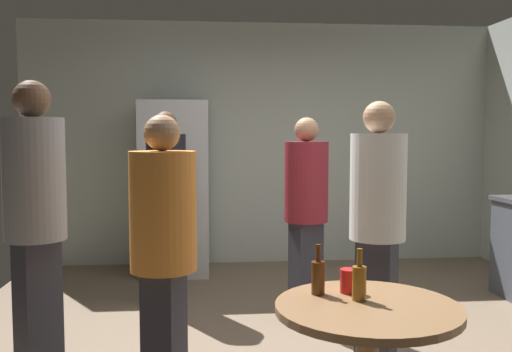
{
  "coord_description": "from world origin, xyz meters",
  "views": [
    {
      "loc": [
        -0.65,
        -3.65,
        1.47
      ],
      "look_at": [
        -0.3,
        0.24,
        1.17
      ],
      "focal_mm": 39.01,
      "sensor_mm": 36.0,
      "label": 1
    }
  ],
  "objects_px": {
    "beer_bottle_brown": "(318,276)",
    "person_in_white_shirt": "(378,215)",
    "person_in_black_shirt": "(166,192)",
    "person_in_gray_shirt": "(35,210)",
    "plastic_cup_red": "(348,281)",
    "refrigerator": "(175,188)",
    "person_in_maroon_shirt": "(306,203)",
    "person_in_orange_shirt": "(163,243)",
    "foreground_table": "(368,328)",
    "beer_bottle_amber": "(359,282)"
  },
  "relations": [
    {
      "from": "beer_bottle_amber",
      "to": "person_in_gray_shirt",
      "type": "xyz_separation_m",
      "value": [
        -1.63,
        0.86,
        0.22
      ]
    },
    {
      "from": "refrigerator",
      "to": "person_in_black_shirt",
      "type": "distance_m",
      "value": 1.04
    },
    {
      "from": "person_in_orange_shirt",
      "to": "person_in_gray_shirt",
      "type": "xyz_separation_m",
      "value": [
        -0.74,
        0.37,
        0.13
      ]
    },
    {
      "from": "person_in_black_shirt",
      "to": "person_in_maroon_shirt",
      "type": "distance_m",
      "value": 1.26
    },
    {
      "from": "person_in_orange_shirt",
      "to": "person_in_white_shirt",
      "type": "relative_size",
      "value": 0.94
    },
    {
      "from": "plastic_cup_red",
      "to": "person_in_white_shirt",
      "type": "relative_size",
      "value": 0.07
    },
    {
      "from": "plastic_cup_red",
      "to": "person_in_white_shirt",
      "type": "xyz_separation_m",
      "value": [
        0.4,
        0.82,
        0.18
      ]
    },
    {
      "from": "person_in_white_shirt",
      "to": "person_in_gray_shirt",
      "type": "xyz_separation_m",
      "value": [
        -2.01,
        -0.08,
        0.06
      ]
    },
    {
      "from": "plastic_cup_red",
      "to": "person_in_gray_shirt",
      "type": "height_order",
      "value": "person_in_gray_shirt"
    },
    {
      "from": "plastic_cup_red",
      "to": "person_in_black_shirt",
      "type": "relative_size",
      "value": 0.07
    },
    {
      "from": "person_in_maroon_shirt",
      "to": "person_in_gray_shirt",
      "type": "relative_size",
      "value": 0.9
    },
    {
      "from": "refrigerator",
      "to": "person_in_maroon_shirt",
      "type": "relative_size",
      "value": 1.13
    },
    {
      "from": "person_in_white_shirt",
      "to": "person_in_gray_shirt",
      "type": "bearing_deg",
      "value": -50.72
    },
    {
      "from": "beer_bottle_brown",
      "to": "person_in_white_shirt",
      "type": "distance_m",
      "value": 1.0
    },
    {
      "from": "beer_bottle_brown",
      "to": "person_in_orange_shirt",
      "type": "distance_m",
      "value": 0.82
    },
    {
      "from": "beer_bottle_brown",
      "to": "refrigerator",
      "type": "bearing_deg",
      "value": 103.72
    },
    {
      "from": "person_in_orange_shirt",
      "to": "person_in_maroon_shirt",
      "type": "distance_m",
      "value": 1.72
    },
    {
      "from": "beer_bottle_brown",
      "to": "person_in_gray_shirt",
      "type": "relative_size",
      "value": 0.13
    },
    {
      "from": "person_in_orange_shirt",
      "to": "person_in_black_shirt",
      "type": "distance_m",
      "value": 1.99
    },
    {
      "from": "plastic_cup_red",
      "to": "person_in_white_shirt",
      "type": "bearing_deg",
      "value": 64.23
    },
    {
      "from": "person_in_white_shirt",
      "to": "person_in_black_shirt",
      "type": "height_order",
      "value": "person_in_white_shirt"
    },
    {
      "from": "person_in_orange_shirt",
      "to": "person_in_gray_shirt",
      "type": "height_order",
      "value": "person_in_gray_shirt"
    },
    {
      "from": "refrigerator",
      "to": "person_in_gray_shirt",
      "type": "distance_m",
      "value": 2.72
    },
    {
      "from": "person_in_black_shirt",
      "to": "person_in_gray_shirt",
      "type": "height_order",
      "value": "person_in_gray_shirt"
    },
    {
      "from": "foreground_table",
      "to": "person_in_white_shirt",
      "type": "distance_m",
      "value": 1.12
    },
    {
      "from": "beer_bottle_amber",
      "to": "person_in_black_shirt",
      "type": "xyz_separation_m",
      "value": [
        -1.01,
        2.47,
        0.15
      ]
    },
    {
      "from": "beer_bottle_brown",
      "to": "plastic_cup_red",
      "type": "bearing_deg",
      "value": 4.2
    },
    {
      "from": "refrigerator",
      "to": "person_in_black_shirt",
      "type": "height_order",
      "value": "refrigerator"
    },
    {
      "from": "person_in_gray_shirt",
      "to": "refrigerator",
      "type": "bearing_deg",
      "value": 121.27
    },
    {
      "from": "foreground_table",
      "to": "beer_bottle_brown",
      "type": "distance_m",
      "value": 0.31
    },
    {
      "from": "refrigerator",
      "to": "beer_bottle_amber",
      "type": "relative_size",
      "value": 7.83
    },
    {
      "from": "beer_bottle_amber",
      "to": "person_in_orange_shirt",
      "type": "bearing_deg",
      "value": 151.35
    },
    {
      "from": "beer_bottle_brown",
      "to": "beer_bottle_amber",
      "type": "bearing_deg",
      "value": -33.93
    },
    {
      "from": "plastic_cup_red",
      "to": "person_in_maroon_shirt",
      "type": "height_order",
      "value": "person_in_maroon_shirt"
    },
    {
      "from": "foreground_table",
      "to": "person_in_orange_shirt",
      "type": "bearing_deg",
      "value": 148.79
    },
    {
      "from": "beer_bottle_brown",
      "to": "person_in_black_shirt",
      "type": "height_order",
      "value": "person_in_black_shirt"
    },
    {
      "from": "person_in_orange_shirt",
      "to": "person_in_black_shirt",
      "type": "bearing_deg",
      "value": 113.06
    },
    {
      "from": "foreground_table",
      "to": "person_in_orange_shirt",
      "type": "distance_m",
      "value": 1.1
    },
    {
      "from": "plastic_cup_red",
      "to": "person_in_maroon_shirt",
      "type": "distance_m",
      "value": 1.78
    },
    {
      "from": "refrigerator",
      "to": "foreground_table",
      "type": "bearing_deg",
      "value": -74.18
    },
    {
      "from": "refrigerator",
      "to": "beer_bottle_amber",
      "type": "distance_m",
      "value": 3.64
    },
    {
      "from": "person_in_orange_shirt",
      "to": "person_in_gray_shirt",
      "type": "distance_m",
      "value": 0.84
    },
    {
      "from": "foreground_table",
      "to": "person_in_white_shirt",
      "type": "bearing_deg",
      "value": 70.48
    },
    {
      "from": "beer_bottle_amber",
      "to": "beer_bottle_brown",
      "type": "relative_size",
      "value": 1.0
    },
    {
      "from": "plastic_cup_red",
      "to": "person_in_orange_shirt",
      "type": "relative_size",
      "value": 0.07
    },
    {
      "from": "plastic_cup_red",
      "to": "foreground_table",
      "type": "bearing_deg",
      "value": -77.66
    },
    {
      "from": "person_in_white_shirt",
      "to": "person_in_orange_shirt",
      "type": "bearing_deg",
      "value": -33.2
    },
    {
      "from": "foreground_table",
      "to": "person_in_orange_shirt",
      "type": "relative_size",
      "value": 0.51
    },
    {
      "from": "beer_bottle_brown",
      "to": "person_in_maroon_shirt",
      "type": "distance_m",
      "value": 1.8
    },
    {
      "from": "plastic_cup_red",
      "to": "person_in_maroon_shirt",
      "type": "xyz_separation_m",
      "value": [
        0.13,
        1.77,
        0.14
      ]
    }
  ]
}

